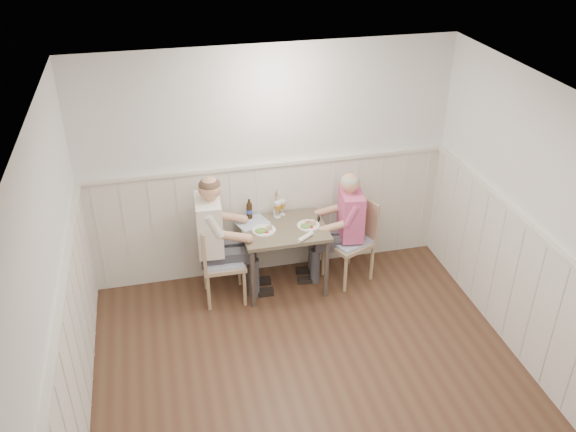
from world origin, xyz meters
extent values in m
plane|color=#4A2E20|center=(0.00, 0.00, 0.00)|extent=(4.50, 4.50, 0.00)
cube|color=white|center=(0.00, 2.25, 1.30)|extent=(4.00, 0.04, 2.60)
cube|color=white|center=(-2.00, 0.00, 1.30)|extent=(0.04, 4.50, 2.60)
cube|color=white|center=(2.00, 0.00, 1.30)|extent=(0.04, 4.50, 2.60)
cube|color=white|center=(0.00, 0.00, 2.59)|extent=(4.00, 4.50, 0.02)
cube|color=silver|center=(0.00, 2.23, 0.65)|extent=(3.98, 0.03, 1.30)
cube|color=silver|center=(-1.99, 0.00, 0.65)|extent=(0.03, 4.48, 1.30)
cube|color=silver|center=(1.99, 0.00, 0.65)|extent=(0.03, 4.48, 1.30)
cube|color=silver|center=(0.00, 2.22, 1.32)|extent=(3.98, 0.06, 0.04)
cube|color=silver|center=(-1.97, 0.00, 1.32)|extent=(0.06, 4.48, 0.04)
cube|color=silver|center=(1.97, 0.00, 1.32)|extent=(0.06, 4.48, 0.04)
cube|color=brown|center=(0.06, 1.84, 0.73)|extent=(0.90, 0.70, 0.04)
cylinder|color=#3F3833|center=(-0.34, 1.54, 0.35)|extent=(0.05, 0.05, 0.71)
cylinder|color=#3F3833|center=(-0.34, 2.14, 0.35)|extent=(0.05, 0.05, 0.71)
cylinder|color=#3F3833|center=(0.46, 1.54, 0.35)|extent=(0.05, 0.05, 0.71)
cylinder|color=#3F3833|center=(0.46, 2.14, 0.35)|extent=(0.05, 0.05, 0.71)
cube|color=#9A8465|center=(0.80, 1.83, 0.46)|extent=(0.59, 0.59, 0.04)
cube|color=#5C71A5|center=(0.80, 1.83, 0.50)|extent=(0.53, 0.53, 0.03)
cube|color=#9A8465|center=(0.99, 1.90, 0.72)|extent=(0.20, 0.43, 0.47)
cylinder|color=#9A8465|center=(1.05, 1.72, 0.22)|extent=(0.04, 0.04, 0.44)
cylinder|color=#9A8465|center=(0.69, 1.57, 0.22)|extent=(0.04, 0.04, 0.44)
cylinder|color=#9A8465|center=(0.90, 2.08, 0.22)|extent=(0.04, 0.04, 0.44)
cylinder|color=#9A8465|center=(0.54, 1.93, 0.22)|extent=(0.04, 0.04, 0.44)
cube|color=#9A8465|center=(-0.61, 1.77, 0.45)|extent=(0.45, 0.45, 0.04)
cube|color=#5C71A5|center=(-0.61, 1.77, 0.49)|extent=(0.41, 0.41, 0.03)
cube|color=#9A8465|center=(-0.81, 1.78, 0.71)|extent=(0.04, 0.44, 0.46)
cylinder|color=#9A8465|center=(-0.79, 1.97, 0.22)|extent=(0.04, 0.04, 0.43)
cylinder|color=#9A8465|center=(-0.41, 1.96, 0.22)|extent=(0.04, 0.04, 0.43)
cylinder|color=#9A8465|center=(-0.80, 1.59, 0.22)|extent=(0.04, 0.04, 0.43)
cylinder|color=#9A8465|center=(-0.42, 1.58, 0.22)|extent=(0.04, 0.04, 0.43)
cube|color=#3F3F47|center=(0.80, 1.86, 0.21)|extent=(0.47, 0.44, 0.43)
cube|color=#3F3F47|center=(0.61, 1.88, 0.49)|extent=(0.45, 0.40, 0.12)
cube|color=#D75691|center=(0.80, 1.86, 0.81)|extent=(0.29, 0.45, 0.53)
sphere|color=tan|center=(0.80, 1.86, 1.18)|extent=(0.21, 0.21, 0.21)
sphere|color=#A5A5A0|center=(0.80, 1.86, 1.21)|extent=(0.20, 0.20, 0.20)
cube|color=black|center=(0.46, 1.90, 0.81)|extent=(0.02, 0.07, 0.12)
cube|color=#3F3F47|center=(-0.70, 1.84, 0.24)|extent=(0.48, 0.45, 0.47)
cube|color=#3F3F47|center=(-0.49, 1.83, 0.54)|extent=(0.46, 0.40, 0.14)
cube|color=white|center=(-0.70, 1.84, 0.89)|extent=(0.28, 0.48, 0.58)
sphere|color=tan|center=(-0.70, 1.84, 1.31)|extent=(0.23, 0.23, 0.23)
sphere|color=#4C3828|center=(-0.70, 1.84, 1.34)|extent=(0.22, 0.22, 0.22)
cylinder|color=white|center=(0.32, 1.80, 0.76)|extent=(0.24, 0.24, 0.02)
ellipsoid|color=#3F722D|center=(0.29, 1.77, 0.79)|extent=(0.12, 0.10, 0.04)
sphere|color=tan|center=(0.38, 1.81, 0.78)|extent=(0.03, 0.03, 0.03)
cube|color=#9B4D4E|center=(0.34, 1.86, 0.77)|extent=(0.07, 0.04, 0.01)
cylinder|color=white|center=(0.39, 1.86, 0.78)|extent=(0.05, 0.05, 0.03)
cylinder|color=white|center=(-0.16, 1.81, 0.76)|extent=(0.25, 0.25, 0.02)
ellipsoid|color=#3F722D|center=(-0.20, 1.79, 0.79)|extent=(0.12, 0.10, 0.05)
sphere|color=tan|center=(-0.10, 1.82, 0.78)|extent=(0.03, 0.03, 0.03)
cylinder|color=silver|center=(0.11, 2.11, 0.75)|extent=(0.06, 0.06, 0.01)
cylinder|color=silver|center=(0.11, 2.11, 0.79)|extent=(0.01, 0.01, 0.08)
cone|color=orange|center=(0.11, 2.11, 0.86)|extent=(0.07, 0.07, 0.07)
cylinder|color=silver|center=(0.11, 2.11, 0.91)|extent=(0.07, 0.07, 0.03)
cylinder|color=silver|center=(0.05, 2.07, 0.75)|extent=(0.07, 0.07, 0.01)
cylinder|color=silver|center=(0.05, 2.07, 0.80)|extent=(0.01, 0.01, 0.08)
cone|color=orange|center=(0.05, 2.07, 0.87)|extent=(0.08, 0.08, 0.07)
cylinder|color=silver|center=(0.05, 2.07, 0.92)|extent=(0.08, 0.08, 0.03)
cylinder|color=black|center=(-0.26, 2.11, 0.84)|extent=(0.06, 0.06, 0.17)
cone|color=black|center=(-0.26, 2.11, 0.94)|extent=(0.06, 0.06, 0.04)
cylinder|color=black|center=(-0.26, 2.11, 0.97)|extent=(0.03, 0.03, 0.03)
cylinder|color=#354AB6|center=(-0.26, 2.11, 0.84)|extent=(0.07, 0.07, 0.05)
cylinder|color=white|center=(0.23, 1.56, 0.77)|extent=(0.20, 0.16, 0.05)
cylinder|color=silver|center=(0.02, 2.10, 0.79)|extent=(0.04, 0.04, 0.07)
cylinder|color=tan|center=(0.02, 2.10, 0.91)|extent=(0.02, 0.02, 0.23)
cone|color=tan|center=(0.02, 2.10, 1.05)|extent=(0.03, 0.03, 0.08)
cube|color=#5C71A5|center=(-0.25, 2.02, 0.75)|extent=(0.40, 0.36, 0.01)
camera|label=1|loc=(-1.17, -3.57, 4.07)|focal=38.00mm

